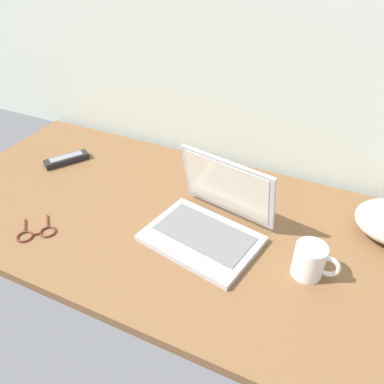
{
  "coord_description": "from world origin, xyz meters",
  "views": [
    {
      "loc": [
        0.43,
        -0.79,
        0.79
      ],
      "look_at": [
        0.06,
        0.0,
        0.15
      ],
      "focal_mm": 35.9,
      "sensor_mm": 36.0,
      "label": 1
    }
  ],
  "objects_px": {
    "coffee_mug": "(310,261)",
    "eyeglasses": "(36,233)",
    "remote_control_near": "(67,159)",
    "laptop": "(210,221)"
  },
  "relations": [
    {
      "from": "coffee_mug",
      "to": "eyeglasses",
      "type": "height_order",
      "value": "coffee_mug"
    },
    {
      "from": "remote_control_near",
      "to": "eyeglasses",
      "type": "height_order",
      "value": "remote_control_near"
    },
    {
      "from": "coffee_mug",
      "to": "laptop",
      "type": "bearing_deg",
      "value": 172.72
    },
    {
      "from": "remote_control_near",
      "to": "laptop",
      "type": "bearing_deg",
      "value": -11.57
    },
    {
      "from": "coffee_mug",
      "to": "eyeglasses",
      "type": "relative_size",
      "value": 0.86
    },
    {
      "from": "laptop",
      "to": "remote_control_near",
      "type": "xyz_separation_m",
      "value": [
        -0.64,
        0.13,
        -0.03
      ]
    },
    {
      "from": "laptop",
      "to": "remote_control_near",
      "type": "relative_size",
      "value": 2.19
    },
    {
      "from": "laptop",
      "to": "eyeglasses",
      "type": "relative_size",
      "value": 2.55
    },
    {
      "from": "remote_control_near",
      "to": "coffee_mug",
      "type": "bearing_deg",
      "value": -10.24
    },
    {
      "from": "remote_control_near",
      "to": "eyeglasses",
      "type": "relative_size",
      "value": 1.16
    }
  ]
}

